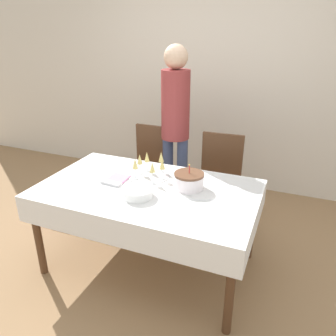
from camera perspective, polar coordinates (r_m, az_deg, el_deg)
ground_plane at (r=2.94m, az=-3.23°, el=-16.31°), size 12.00×12.00×0.00m
wall_back at (r=4.06m, az=8.10°, el=15.62°), size 8.00×0.05×2.70m
dining_table at (r=2.58m, az=-3.54°, el=-5.47°), size 1.68×1.00×0.73m
dining_chair_far_left at (r=3.44m, az=-3.16°, el=0.00°), size 0.43×0.43×0.94m
dining_chair_far_right at (r=3.22m, az=8.80°, el=-1.96°), size 0.44×0.44×0.94m
birthday_cake at (r=2.51m, az=3.68°, el=-2.20°), size 0.23×0.23×0.20m
champagne_tray at (r=2.70m, az=-3.29°, el=0.06°), size 0.35×0.35×0.18m
plate_stack_main at (r=2.40m, az=-5.37°, el=-4.26°), size 0.23×0.23×0.06m
cake_knife at (r=2.37m, az=4.26°, el=-5.49°), size 0.29×0.11×0.00m
fork_pile at (r=2.62m, az=-9.90°, el=-2.59°), size 0.17×0.07×0.02m
napkin_pile at (r=2.71m, az=-8.58°, el=-1.76°), size 0.15×0.15×0.01m
person_standing at (r=3.27m, az=1.30°, el=8.86°), size 0.28×0.28×1.74m
gift_bag at (r=3.68m, az=-19.05°, el=-6.69°), size 0.22×0.13×0.22m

